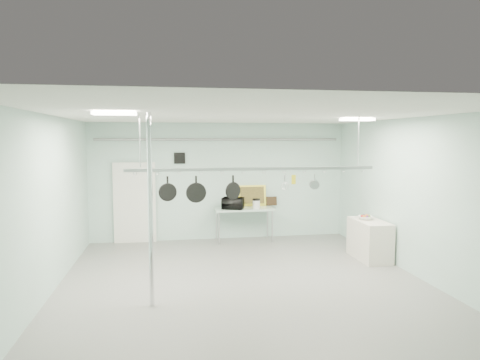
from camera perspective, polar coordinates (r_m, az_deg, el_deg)
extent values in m
plane|color=gray|center=(8.25, 0.81, -14.12)|extent=(8.00, 8.00, 0.00)
cube|color=silver|center=(7.78, 0.84, 8.61)|extent=(7.00, 8.00, 0.02)
cube|color=#A0C0B5|center=(11.77, -2.66, -0.18)|extent=(7.00, 0.02, 3.20)
cube|color=#A0C0B5|center=(9.14, 22.90, -2.27)|extent=(0.02, 8.00, 3.20)
cube|color=silver|center=(11.74, -13.85, -3.06)|extent=(1.10, 0.10, 2.20)
cube|color=black|center=(11.62, -8.06, 2.91)|extent=(0.30, 0.04, 0.30)
cylinder|color=gray|center=(11.62, -2.64, 5.42)|extent=(6.60, 0.07, 0.07)
cylinder|color=silver|center=(7.14, -11.86, -4.04)|extent=(0.08, 0.08, 3.20)
cube|color=#9EBAAF|center=(11.57, 0.54, -3.87)|extent=(1.60, 0.70, 0.05)
cylinder|color=#B7B7BC|center=(11.28, -2.84, -6.45)|extent=(0.04, 0.04, 0.86)
cylinder|color=#B7B7BC|center=(11.82, -3.15, -5.90)|extent=(0.04, 0.04, 0.86)
cylinder|color=#B7B7BC|center=(11.53, 4.33, -6.20)|extent=(0.04, 0.04, 0.86)
cylinder|color=#B7B7BC|center=(12.06, 3.69, -5.67)|extent=(0.04, 0.04, 0.86)
cube|color=beige|center=(10.38, 16.88, -7.63)|extent=(0.60, 1.20, 0.90)
cube|color=#B7B7BC|center=(8.12, 1.84, 1.48)|extent=(4.80, 0.06, 0.06)
cylinder|color=#B7B7BC|center=(7.95, -13.20, 4.86)|extent=(0.02, 0.02, 0.94)
cylinder|color=#B7B7BC|center=(8.76, 15.50, 4.86)|extent=(0.02, 0.02, 0.94)
cube|color=white|center=(6.90, -16.39, 8.52)|extent=(0.65, 0.30, 0.05)
cube|color=white|center=(9.08, 15.35, 7.78)|extent=(0.65, 0.30, 0.05)
imported|color=black|center=(11.38, -0.94, -3.13)|extent=(0.65, 0.55, 0.30)
cylinder|color=silver|center=(11.43, 2.19, -3.29)|extent=(0.23, 0.23, 0.23)
cube|color=yellow|center=(11.87, 1.61, -2.10)|extent=(0.78, 0.13, 0.58)
cube|color=black|center=(12.01, 4.22, -2.82)|extent=(0.30, 0.09, 0.25)
imported|color=silver|center=(10.39, 16.38, -4.84)|extent=(0.42, 0.42, 0.08)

